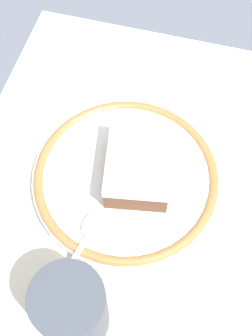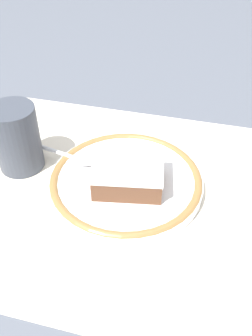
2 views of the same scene
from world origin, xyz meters
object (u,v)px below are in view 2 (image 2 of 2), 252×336
at_px(spoon, 73,157).
at_px(cup, 18,142).
at_px(plate, 126,181).
at_px(cake_slice, 129,172).

distance_m(spoon, cup, 0.08).
xyz_separation_m(plate, spoon, (-0.09, 0.02, 0.01)).
distance_m(plate, cup, 0.17).
bearing_deg(cup, plate, -2.65).
bearing_deg(spoon, cup, -169.28).
xyz_separation_m(cake_slice, cup, (-0.18, 0.02, 0.01)).
bearing_deg(cake_slice, plate, 124.93).
relative_size(cake_slice, spoon, 0.82).
bearing_deg(spoon, plate, -14.23).
xyz_separation_m(cake_slice, spoon, (-0.10, 0.03, -0.02)).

